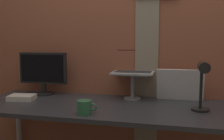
# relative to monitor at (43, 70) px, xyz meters

# --- Properties ---
(brick_wall_back) EXTENTS (3.48, 0.16, 2.68)m
(brick_wall_back) POSITION_rel_monitor_xyz_m (0.73, 0.18, 0.39)
(brick_wall_back) COLOR #9E563D
(brick_wall_back) RESTS_ON ground_plane
(desk) EXTENTS (2.05, 0.72, 0.73)m
(desk) POSITION_rel_monitor_xyz_m (0.66, -0.24, -0.28)
(desk) COLOR #333338
(desk) RESTS_ON ground_plane
(monitor) EXTENTS (0.44, 0.18, 0.37)m
(monitor) POSITION_rel_monitor_xyz_m (0.00, 0.00, 0.00)
(monitor) COLOR black
(monitor) RESTS_ON desk
(laptop_stand) EXTENTS (0.28, 0.22, 0.21)m
(laptop_stand) POSITION_rel_monitor_xyz_m (0.80, 0.00, -0.07)
(laptop_stand) COLOR gray
(laptop_stand) RESTS_ON desk
(laptop) EXTENTS (0.33, 0.28, 0.20)m
(laptop) POSITION_rel_monitor_xyz_m (0.80, 0.06, 0.05)
(laptop) COLOR #ADB2B7
(laptop) RESTS_ON laptop_stand
(whiteboard_panel) EXTENTS (0.36, 0.08, 0.25)m
(whiteboard_panel) POSITION_rel_monitor_xyz_m (1.17, 0.03, -0.09)
(whiteboard_panel) COLOR white
(whiteboard_panel) RESTS_ON desk
(desk_lamp) EXTENTS (0.12, 0.20, 0.34)m
(desk_lamp) POSITION_rel_monitor_xyz_m (1.30, -0.29, -0.01)
(desk_lamp) COLOR black
(desk_lamp) RESTS_ON desk
(coffee_mug) EXTENTS (0.13, 0.09, 0.09)m
(coffee_mug) POSITION_rel_monitor_xyz_m (0.56, -0.50, -0.17)
(coffee_mug) COLOR #33724C
(coffee_mug) RESTS_ON desk
(paper_clutter_stack) EXTENTS (0.22, 0.17, 0.04)m
(paper_clutter_stack) POSITION_rel_monitor_xyz_m (-0.06, -0.24, -0.19)
(paper_clutter_stack) COLOR silver
(paper_clutter_stack) RESTS_ON desk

